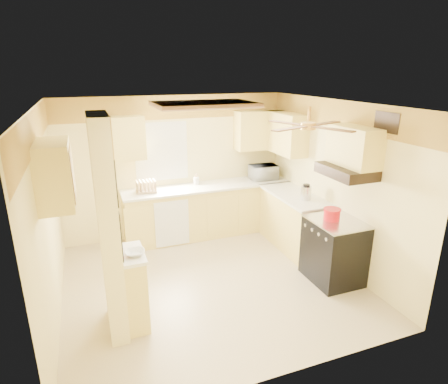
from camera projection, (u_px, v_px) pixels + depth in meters
name	position (u px, v px, depth m)	size (l,w,h in m)	color
floor	(211.00, 281.00, 5.40)	(4.00, 4.00, 0.00)	#CCB78D
ceiling	(209.00, 104.00, 4.61)	(4.00, 4.00, 0.00)	white
wall_back	(176.00, 167.00, 6.69)	(4.00, 4.00, 0.00)	#FFEB9B
wall_front	(278.00, 266.00, 3.32)	(4.00, 4.00, 0.00)	#FFEB9B
wall_left	(46.00, 220.00, 4.33)	(3.80, 3.80, 0.00)	#FFEB9B
wall_right	(335.00, 184.00, 5.68)	(3.80, 3.80, 0.00)	#FFEB9B
wallpaper_border	(174.00, 107.00, 6.35)	(4.00, 0.02, 0.40)	#FFCD4B
partition_column	(108.00, 230.00, 4.06)	(0.20, 0.70, 2.50)	#FFEB9B
partition_ledge	(134.00, 290.00, 4.39)	(0.25, 0.55, 0.90)	#E8DA6D
ledge_top	(131.00, 254.00, 4.24)	(0.28, 0.58, 0.04)	silver
lower_cabinets_back	(208.00, 211.00, 6.84)	(3.00, 0.60, 0.90)	#E8DA6D
lower_cabinets_right	(294.00, 221.00, 6.36)	(0.60, 1.40, 0.90)	#E8DA6D
countertop_back	(208.00, 186.00, 6.69)	(3.04, 0.64, 0.04)	silver
countertop_right	(295.00, 195.00, 6.21)	(0.64, 1.44, 0.04)	silver
dishwasher_panel	(172.00, 224.00, 6.32)	(0.58, 0.02, 0.80)	white
window	(161.00, 152.00, 6.50)	(0.92, 0.02, 1.02)	white
upper_cab_back_left	(126.00, 138.00, 6.06)	(0.60, 0.35, 0.70)	#E8DA6D
upper_cab_back_right	(259.00, 130.00, 6.87)	(0.90, 0.35, 0.70)	#E8DA6D
upper_cab_right	(285.00, 133.00, 6.54)	(0.35, 1.00, 0.70)	#E8DA6D
upper_cab_left_wall	(54.00, 174.00, 3.98)	(0.35, 0.75, 0.70)	#E8DA6D
upper_cab_over_stove	(354.00, 146.00, 4.91)	(0.35, 0.76, 0.52)	#E8DA6D
stove	(334.00, 250.00, 5.32)	(0.68, 0.77, 0.92)	black
range_hood	(346.00, 171.00, 4.98)	(0.50, 0.76, 0.14)	black
poster_menu	(114.00, 176.00, 3.91)	(0.02, 0.42, 0.57)	black
poster_nashville	(119.00, 233.00, 4.12)	(0.02, 0.42, 0.57)	black
ceiling_light_panel	(204.00, 105.00, 5.11)	(1.35, 0.95, 0.06)	brown
ceiling_fan	(308.00, 125.00, 4.39)	(1.15, 1.15, 0.26)	gold
vent_grate	(387.00, 122.00, 4.54)	(0.02, 0.40, 0.25)	black
microwave	(263.00, 172.00, 7.01)	(0.49, 0.34, 0.27)	white
bowl	(135.00, 253.00, 4.17)	(0.22, 0.22, 0.05)	white
dutch_oven	(332.00, 214.00, 5.20)	(0.24, 0.24, 0.16)	red
kettle	(306.00, 193.00, 5.92)	(0.17, 0.17, 0.25)	silver
dish_rack	(146.00, 188.00, 6.30)	(0.36, 0.28, 0.20)	tan
utensil_crock	(196.00, 180.00, 6.73)	(0.10, 0.10, 0.21)	white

